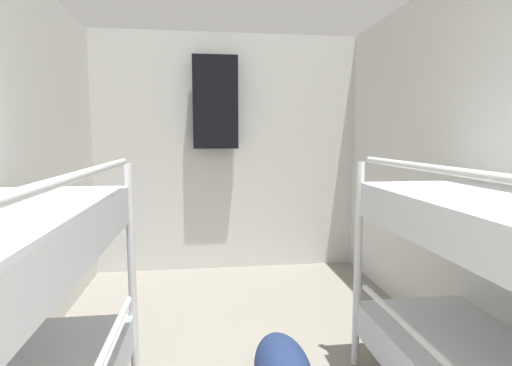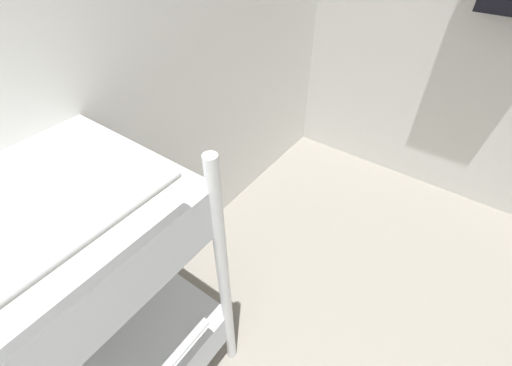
{
  "view_description": "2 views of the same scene",
  "coord_description": "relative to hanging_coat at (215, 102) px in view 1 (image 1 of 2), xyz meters",
  "views": [
    {
      "loc": [
        -0.25,
        0.15,
        1.38
      ],
      "look_at": [
        0.08,
        2.64,
        1.09
      ],
      "focal_mm": 28.0,
      "sensor_mm": 36.0,
      "label": 1
    },
    {
      "loc": [
        -0.14,
        1.85,
        1.77
      ],
      "look_at": [
        -0.8,
        2.77,
        0.77
      ],
      "focal_mm": 24.0,
      "sensor_mm": 36.0,
      "label": 2
    }
  ],
  "objects": [
    {
      "name": "wall_right",
      "position": [
        1.49,
        -2.01,
        -0.51
      ],
      "size": [
        0.06,
        4.39,
        2.42
      ],
      "color": "silver",
      "rests_on": "ground_plane"
    },
    {
      "name": "wall_back",
      "position": [
        0.13,
        0.15,
        -0.51
      ],
      "size": [
        2.8,
        0.06,
        2.42
      ],
      "color": "silver",
      "rests_on": "ground_plane"
    },
    {
      "name": "hanging_coat",
      "position": [
        0.0,
        0.0,
        0.0
      ],
      "size": [
        0.44,
        0.12,
        0.9
      ],
      "color": "black"
    }
  ]
}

